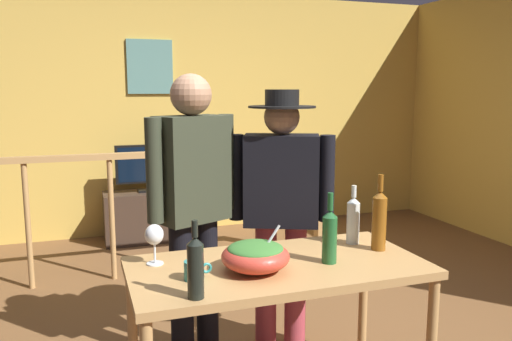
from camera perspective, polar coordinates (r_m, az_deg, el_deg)
back_wall at (r=5.77m, az=-8.10°, el=6.22°), size 6.04×0.10×2.59m
framed_picture at (r=5.65m, az=-11.64°, el=11.16°), size 0.48×0.03×0.56m
stair_railing at (r=4.42m, az=-8.63°, el=-2.34°), size 3.88×0.10×1.10m
tv_console at (r=5.50m, az=-11.75°, el=-4.92°), size 0.90×0.40×0.52m
flat_screen_tv at (r=5.37m, az=-11.89°, el=0.65°), size 0.64×0.12×0.49m
serving_table at (r=2.50m, az=2.40°, el=-11.95°), size 1.39×0.69×0.75m
salad_bowl at (r=2.35m, az=-0.06°, el=-9.31°), size 0.31×0.31×0.21m
wine_glass at (r=2.46m, az=-11.18°, el=-7.12°), size 0.09×0.09×0.19m
wine_bottle_amber at (r=2.70m, az=13.45°, el=-5.26°), size 0.07×0.07×0.39m
wine_bottle_green at (r=2.46m, az=8.15°, el=-7.08°), size 0.07×0.07×0.34m
wine_bottle_dark at (r=2.06m, az=-6.70°, el=-10.46°), size 0.07×0.07×0.31m
wine_bottle_clear at (r=2.79m, az=10.67°, el=-5.32°), size 0.07×0.07×0.31m
mug_teal at (r=2.27m, az=-6.80°, el=-10.89°), size 0.12×0.09×0.08m
person_standing_left at (r=2.92m, az=-6.99°, el=-2.73°), size 0.54×0.35×1.65m
person_standing_right at (r=3.08m, az=2.80°, el=-2.97°), size 0.58×0.39×1.56m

